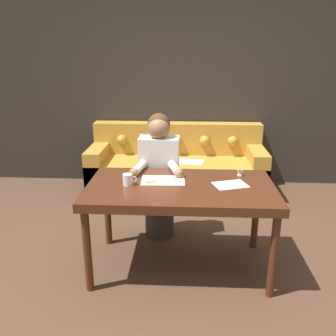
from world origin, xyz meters
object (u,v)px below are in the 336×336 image
at_px(dining_table, 181,194).
at_px(mug, 128,180).
at_px(scissors, 153,182).
at_px(couch, 177,168).
at_px(person, 159,177).
at_px(thread_spool, 240,173).

xyz_separation_m(dining_table, mug, (-0.41, -0.02, 0.12)).
distance_m(scissors, mug, 0.21).
xyz_separation_m(couch, mug, (-0.33, -1.73, 0.47)).
xyz_separation_m(couch, scissors, (-0.14, -1.67, 0.43)).
bearing_deg(person, thread_spool, -21.69).
distance_m(dining_table, mug, 0.43).
xyz_separation_m(scissors, thread_spool, (0.72, 0.21, 0.02)).
bearing_deg(couch, scissors, -94.82).
bearing_deg(couch, thread_spool, -68.39).
bearing_deg(dining_table, person, 111.51).
height_order(mug, thread_spool, mug).
bearing_deg(thread_spool, dining_table, -152.52).
height_order(couch, thread_spool, couch).
bearing_deg(scissors, person, 89.00).
height_order(dining_table, couch, couch).
xyz_separation_m(person, mug, (-0.20, -0.56, 0.17)).
bearing_deg(couch, person, -96.40).
bearing_deg(mug, thread_spool, 16.83).
height_order(couch, person, person).
bearing_deg(person, mug, -109.83).
xyz_separation_m(dining_table, person, (-0.21, 0.54, -0.05)).
xyz_separation_m(dining_table, thread_spool, (0.50, 0.26, 0.10)).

